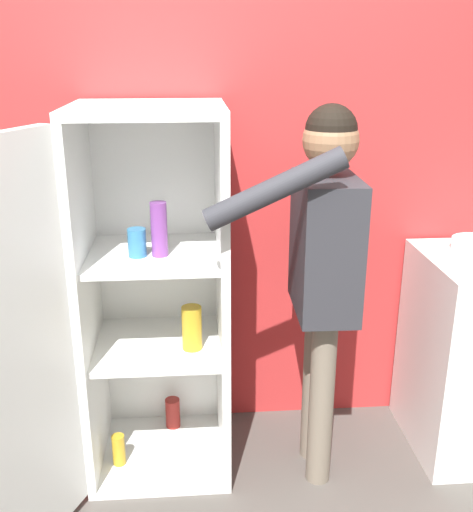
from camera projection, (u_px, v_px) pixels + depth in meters
wall_back at (195, 171)px, 2.72m from camera, size 7.00×0.06×2.55m
refrigerator at (129, 307)px, 2.46m from camera, size 0.90×1.12×1.60m
person at (323, 253)px, 2.39m from camera, size 0.61×0.54×1.61m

